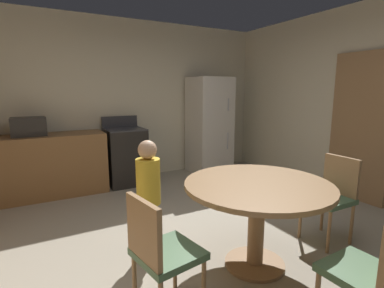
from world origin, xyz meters
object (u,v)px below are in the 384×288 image
chair_east (332,193)px  chair_west (160,250)px  refrigerator (209,126)px  microwave (29,127)px  dining_table (257,200)px  person_child (149,195)px  oven_range (125,156)px  chair_south (375,272)px

chair_east → chair_west: same height
refrigerator → microwave: 2.93m
dining_table → person_child: bearing=140.0°
refrigerator → chair_east: refrigerator is taller
dining_table → oven_range: bearing=96.7°
refrigerator → chair_south: (-1.22, -3.75, -0.38)m
microwave → chair_east: bearing=-47.0°
refrigerator → microwave: bearing=179.0°
chair_east → person_child: size_ratio=0.80×
chair_west → dining_table: bearing=0.0°
dining_table → person_child: person_child is taller
oven_range → chair_south: size_ratio=1.26×
dining_table → chair_east: chair_east is taller
chair_west → chair_east: bearing=-5.3°
chair_south → chair_west: same height
oven_range → chair_west: size_ratio=1.26×
chair_south → person_child: 1.78m
chair_south → chair_west: bearing=48.9°
oven_range → person_child: size_ratio=1.01×
refrigerator → chair_west: (-2.22, -2.94, -0.38)m
chair_south → person_child: (-0.78, 1.60, 0.08)m
dining_table → chair_east: (0.98, -0.01, -0.10)m
chair_east → chair_south: same height
oven_range → chair_south: 3.83m
chair_east → person_child: bearing=-19.5°
oven_range → refrigerator: (1.58, -0.05, 0.41)m
chair_east → chair_south: size_ratio=1.00×
dining_table → chair_south: bearing=-88.1°
oven_range → microwave: bearing=-179.8°
chair_east → chair_south: bearing=46.4°
person_child → refrigerator: bearing=87.2°
chair_south → refrigerator: bearing=-19.9°
refrigerator → chair_east: 2.83m
refrigerator → chair_west: size_ratio=2.02×
chair_east → chair_west: 1.95m
microwave → chair_east: (2.65, -2.84, -0.53)m
refrigerator → chair_south: refrigerator is taller
refrigerator → dining_table: 3.06m
chair_west → chair_south: bearing=-48.9°
dining_table → chair_south: chair_south is taller
person_child → dining_table: bearing=0.0°
chair_east → chair_south: 1.35m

